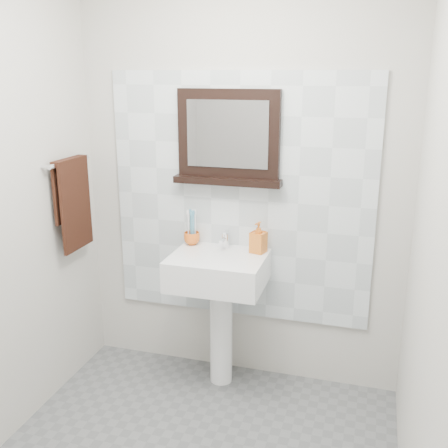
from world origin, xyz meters
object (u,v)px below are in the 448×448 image
Objects in this scene: pedestal_sink at (219,284)px; soap_dispenser at (258,237)px; framed_mirror at (228,140)px; toothbrush_cup at (192,238)px; hand_towel at (73,197)px.

soap_dispenser is at bearing 28.02° from pedestal_sink.
framed_mirror is at bearing 175.72° from soap_dispenser.
toothbrush_cup is 0.18× the size of hand_towel.
hand_towel reaches higher than soap_dispenser.
soap_dispenser is (0.43, -0.03, 0.05)m from toothbrush_cup.
toothbrush_cup is 0.15× the size of framed_mirror.
pedestal_sink reaches higher than toothbrush_cup.
hand_towel is (-0.66, -0.25, 0.28)m from toothbrush_cup.
framed_mirror is at bearing 18.62° from hand_towel.
toothbrush_cup is 0.43m from soap_dispenser.
framed_mirror is (0.22, 0.04, 0.61)m from toothbrush_cup.
pedestal_sink is at bearing -136.50° from soap_dispenser.
framed_mirror is 0.98m from hand_towel.
pedestal_sink is 0.85m from framed_mirror.
hand_towel is at bearing -152.97° from soap_dispenser.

